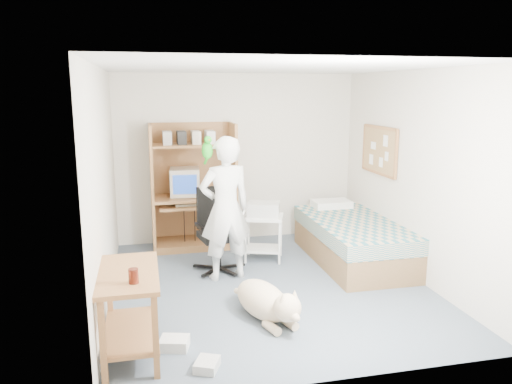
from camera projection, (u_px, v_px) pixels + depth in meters
floor at (269, 286)px, 5.87m from camera, size 4.00×4.00×0.00m
wall_back at (237, 158)px, 7.53m from camera, size 3.60×0.02×2.50m
wall_right at (415, 176)px, 6.01m from camera, size 0.02×4.00×2.50m
wall_left at (104, 188)px, 5.23m from camera, size 0.02×4.00×2.50m
ceiling at (271, 67)px, 5.36m from camera, size 3.60×4.00×0.02m
computer_hutch at (193, 191)px, 7.21m from camera, size 1.20×0.63×1.80m
bed at (352, 240)px, 6.68m from camera, size 1.02×2.02×0.66m
side_desk at (130, 300)px, 4.29m from camera, size 0.50×1.00×0.75m
corkboard at (379, 150)px, 6.82m from camera, size 0.04×0.94×0.66m
office_chair at (217, 241)px, 6.33m from camera, size 0.59×0.59×1.05m
person at (225, 209)px, 5.95m from camera, size 0.70×0.52×1.74m
parrot at (207, 149)px, 5.78m from camera, size 0.13×0.22×0.35m
dog at (266, 301)px, 4.99m from camera, size 0.61×1.14×0.44m
printer_cart at (263, 231)px, 6.70m from camera, size 0.62×0.55×0.61m
printer at (264, 209)px, 6.64m from camera, size 0.50×0.44×0.18m
crt_monitor at (185, 182)px, 7.16m from camera, size 0.45×0.47×0.39m
keyboard at (191, 204)px, 7.08m from camera, size 0.45×0.17×0.03m
pencil_cup at (217, 192)px, 7.20m from camera, size 0.08×0.08×0.12m
drink_glass at (133, 276)px, 3.97m from camera, size 0.08×0.08×0.12m
floor_box_a at (174, 343)px, 4.44m from camera, size 0.29×0.26×0.10m
floor_box_b at (207, 365)px, 4.11m from camera, size 0.25×0.27×0.08m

